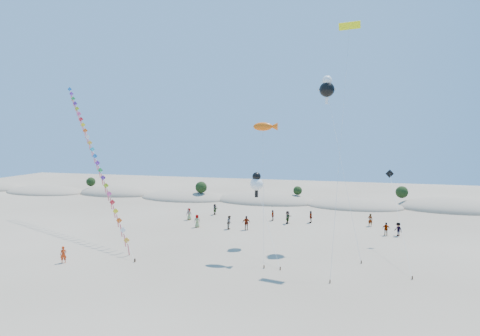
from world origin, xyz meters
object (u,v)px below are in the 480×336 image
(kite_train, at_px, (93,151))
(parafoil_kite, at_px, (349,31))
(flyer_foreground, at_px, (63,255))
(fish_kite, at_px, (265,127))

(kite_train, xyz_separation_m, parafoil_kite, (32.13, -2.84, 12.58))
(parafoil_kite, xyz_separation_m, flyer_foreground, (-26.78, -10.06, -22.21))
(fish_kite, distance_m, flyer_foreground, 23.98)
(fish_kite, relative_size, flyer_foreground, 8.36)
(parafoil_kite, bearing_deg, fish_kite, -169.47)
(parafoil_kite, distance_m, flyer_foreground, 36.22)
(kite_train, relative_size, fish_kite, 1.66)
(kite_train, distance_m, fish_kite, 24.46)
(flyer_foreground, bearing_deg, fish_kite, -4.01)
(fish_kite, xyz_separation_m, parafoil_kite, (8.24, 1.53, 9.62))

